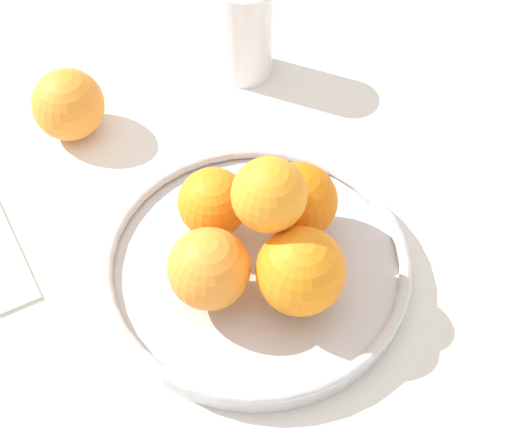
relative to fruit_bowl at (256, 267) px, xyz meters
name	(u,v)px	position (x,y,z in m)	size (l,w,h in m)	color
ground_plane	(256,276)	(0.00, 0.00, -0.02)	(4.00, 4.00, 0.00)	silver
fruit_bowl	(256,267)	(0.00, 0.00, 0.00)	(0.31, 0.31, 0.03)	silver
orange_pile	(262,233)	(0.00, 0.01, 0.06)	(0.17, 0.16, 0.13)	orange
stray_orange	(68,105)	(-0.20, -0.21, 0.03)	(0.08, 0.08, 0.08)	orange
drinking_glass	(245,30)	(-0.31, -0.02, 0.05)	(0.07, 0.07, 0.13)	white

